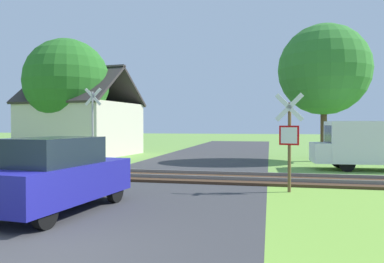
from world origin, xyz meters
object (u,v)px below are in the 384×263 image
stop_sign_near (289,137)px  parked_car (59,175)px  house (82,126)px  tree_right (324,70)px  mail_truck (372,143)px  crossing_sign_far (93,122)px  tree_left (67,82)px

stop_sign_near → parked_car: 6.74m
house → tree_right: (15.59, -1.23, 3.23)m
stop_sign_near → tree_right: (2.41, 10.45, 3.48)m
house → parked_car: house is taller
stop_sign_near → mail_truck: (3.97, 6.54, -0.47)m
stop_sign_near → crossing_sign_far: size_ratio=0.79×
mail_truck → stop_sign_near: bearing=145.6°
crossing_sign_far → parked_car: size_ratio=0.93×
tree_right → tree_left: bearing=-179.7°
tree_right → house: bearing=175.5°
house → tree_left: 3.23m
stop_sign_near → crossing_sign_far: 10.37m
mail_truck → parked_car: (-9.46, -10.36, -0.34)m
house → crossing_sign_far: bearing=-51.4°
tree_left → mail_truck: size_ratio=1.53×
crossing_sign_far → tree_left: tree_left is taller
house → stop_sign_near: bearing=-34.8°
stop_sign_near → house: 17.62m
house → parked_car: size_ratio=1.76×
parked_car → crossing_sign_far: bearing=118.6°
crossing_sign_far → tree_left: (-4.49, 5.35, 2.67)m
house → tree_right: size_ratio=0.94×
tree_left → tree_right: bearing=0.3°
tree_left → mail_truck: (17.51, -3.83, -3.65)m
stop_sign_near → tree_right: bearing=-89.9°
crossing_sign_far → mail_truck: (13.03, 1.52, -0.99)m
tree_right → parked_car: (-7.90, -14.27, -4.29)m
crossing_sign_far → tree_right: tree_right is taller
tree_right → mail_truck: 5.77m
crossing_sign_far → stop_sign_near: bearing=-29.6°
crossing_sign_far → tree_right: size_ratio=0.50×
house → parked_car: (7.69, -15.51, -1.07)m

